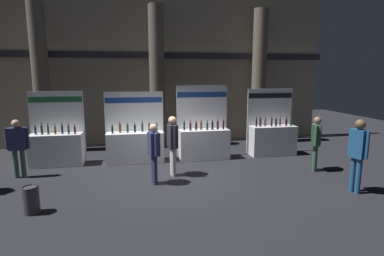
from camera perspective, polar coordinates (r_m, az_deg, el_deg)
The scene contains 12 objects.
ground_plane at distance 8.77m, azimuth -4.06°, elevation -9.16°, with size 28.79×28.79×0.00m, color black.
hall_colonnade at distance 12.88m, azimuth -6.75°, elevation 11.23°, with size 14.40×1.29×6.54m.
exhibitor_booth_0 at distance 10.70m, azimuth -23.62°, elevation -3.12°, with size 1.66×0.66×2.32m.
exhibitor_booth_1 at distance 10.33m, azimuth -10.40°, elevation -2.93°, with size 1.92×0.66×2.28m.
exhibitor_booth_2 at distance 10.55m, azimuth 2.17°, elevation -2.35°, with size 1.77×0.66×2.48m.
exhibitor_booth_3 at distance 11.43m, azimuth 14.53°, elevation -1.72°, with size 1.70×0.66×2.34m.
trash_bin at distance 7.37m, azimuth -27.52°, elevation -11.66°, with size 0.32×0.32×0.58m.
visitor_0 at distance 9.79m, azimuth -29.47°, elevation -2.51°, with size 0.61×0.23×1.64m.
visitor_1 at distance 9.86m, azimuth 21.93°, elevation -1.81°, with size 0.45×0.48×1.63m.
visitor_3 at distance 8.42m, azimuth 28.26°, elevation -3.52°, with size 0.31×0.50×1.81m.
visitor_4 at distance 8.10m, azimuth -7.06°, elevation -3.83°, with size 0.32×0.50×1.61m.
visitor_5 at distance 8.70m, azimuth -3.60°, elevation -2.37°, with size 0.28×0.54×1.71m.
Camera 1 is at (-0.96, -8.23, 2.86)m, focal length 28.94 mm.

